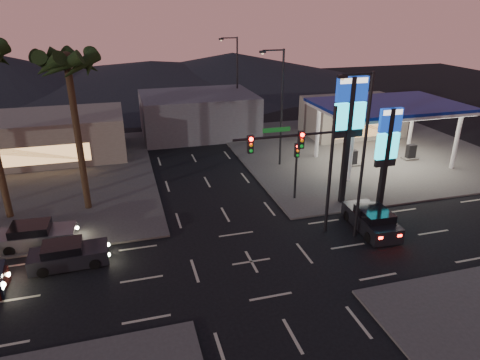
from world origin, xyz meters
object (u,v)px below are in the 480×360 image
object	(u,v)px
gas_station	(388,108)
car_lane_b_front	(36,236)
pylon_sign_short	(388,142)
traffic_signal_mast	(304,156)
car_lane_a_front	(68,255)
pylon_sign_tall	(350,116)
suv_station	(372,220)

from	to	relation	value
gas_station	car_lane_b_front	world-z (taller)	gas_station
pylon_sign_short	traffic_signal_mast	size ratio (longest dim) A/B	0.88
gas_station	car_lane_a_front	xyz separation A→B (m)	(-25.73, -9.54, -4.44)
gas_station	pylon_sign_tall	distance (m)	10.01
traffic_signal_mast	car_lane_a_front	world-z (taller)	traffic_signal_mast
car_lane_a_front	traffic_signal_mast	bearing A→B (deg)	-2.01
pylon_sign_tall	pylon_sign_short	bearing A→B (deg)	-21.80
car_lane_b_front	suv_station	bearing A→B (deg)	-10.47
traffic_signal_mast	pylon_sign_short	bearing A→B (deg)	19.13
pylon_sign_short	car_lane_b_front	bearing A→B (deg)	178.44
gas_station	suv_station	bearing A→B (deg)	-125.73
gas_station	traffic_signal_mast	xyz separation A→B (m)	(-12.24, -10.01, 0.15)
traffic_signal_mast	suv_station	distance (m)	6.49
traffic_signal_mast	car_lane_a_front	xyz separation A→B (m)	(-13.49, 0.47, -4.59)
pylon_sign_tall	traffic_signal_mast	size ratio (longest dim) A/B	1.12
traffic_signal_mast	car_lane_b_front	bearing A→B (deg)	168.56
gas_station	car_lane_a_front	bearing A→B (deg)	-159.66
car_lane_a_front	suv_station	distance (m)	18.14
car_lane_a_front	suv_station	bearing A→B (deg)	-3.34
pylon_sign_tall	gas_station	bearing A→B (deg)	40.91
gas_station	pylon_sign_short	bearing A→B (deg)	-123.69
gas_station	traffic_signal_mast	size ratio (longest dim) A/B	1.53
pylon_sign_short	car_lane_a_front	bearing A→B (deg)	-174.38
pylon_sign_short	car_lane_a_front	distance (m)	21.21
gas_station	traffic_signal_mast	distance (m)	15.82
suv_station	car_lane_b_front	bearing A→B (deg)	169.53
gas_station	pylon_sign_tall	world-z (taller)	pylon_sign_tall
pylon_sign_tall	suv_station	size ratio (longest dim) A/B	1.94
pylon_sign_tall	suv_station	xyz separation A→B (m)	(-0.12, -4.09, -5.69)
pylon_sign_tall	car_lane_b_front	world-z (taller)	pylon_sign_tall
pylon_sign_tall	car_lane_b_front	xyz separation A→B (m)	(-20.20, -0.38, -5.72)
suv_station	gas_station	bearing A→B (deg)	54.27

